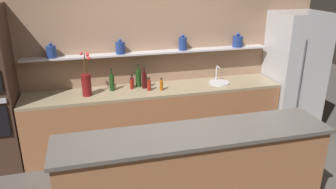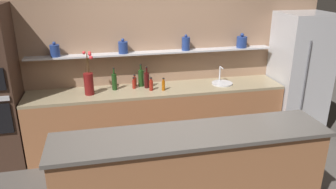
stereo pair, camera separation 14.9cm
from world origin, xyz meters
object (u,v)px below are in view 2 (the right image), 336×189
at_px(flower_vase, 89,82).
at_px(bottle_sauce_2, 163,85).
at_px(bottle_sauce_4, 151,85).
at_px(bottle_wine_0, 114,81).
at_px(bottle_sauce_6, 135,82).
at_px(bottle_sauce_5, 134,84).
at_px(bottle_wine_3, 147,80).
at_px(sink_fixture, 222,82).
at_px(bottle_wine_1, 141,78).
at_px(refrigerator, 299,76).

bearing_deg(flower_vase, bottle_sauce_2, -2.93).
bearing_deg(bottle_sauce_4, bottle_wine_0, 164.90).
relative_size(flower_vase, bottle_sauce_6, 3.32).
xyz_separation_m(bottle_wine_0, bottle_sauce_4, (0.51, -0.14, -0.04)).
bearing_deg(flower_vase, bottle_sauce_5, 10.63).
relative_size(bottle_wine_0, bottle_sauce_2, 1.77).
distance_m(bottle_sauce_2, bottle_wine_3, 0.27).
height_order(bottle_wine_3, bottle_sauce_6, bottle_wine_3).
distance_m(sink_fixture, bottle_sauce_5, 1.34).
distance_m(bottle_wine_1, bottle_sauce_5, 0.15).
bearing_deg(bottle_sauce_5, bottle_sauce_4, -29.86).
bearing_deg(bottle_wine_1, sink_fixture, -7.33).
height_order(sink_fixture, bottle_sauce_2, sink_fixture).
bearing_deg(bottle_wine_3, bottle_wine_1, 127.79).
bearing_deg(bottle_wine_0, bottle_wine_1, 11.32).
height_order(flower_vase, bottle_sauce_5, flower_vase).
bearing_deg(sink_fixture, bottle_sauce_6, 172.96).
relative_size(bottle_sauce_2, bottle_sauce_5, 1.09).
relative_size(sink_fixture, bottle_wine_0, 0.96).
xyz_separation_m(bottle_wine_3, bottle_sauce_5, (-0.19, 0.01, -0.05)).
bearing_deg(flower_vase, bottle_sauce_4, -1.02).
distance_m(bottle_wine_3, bottle_sauce_4, 0.14).
height_order(bottle_wine_3, bottle_sauce_4, bottle_wine_3).
relative_size(bottle_wine_0, bottle_sauce_5, 1.94).
bearing_deg(refrigerator, sink_fixture, 177.81).
xyz_separation_m(bottle_wine_1, bottle_sauce_2, (0.29, -0.26, -0.05)).
bearing_deg(bottle_wine_0, bottle_sauce_5, -0.91).
relative_size(flower_vase, sink_fixture, 1.92).
distance_m(flower_vase, bottle_wine_0, 0.38).
bearing_deg(bottle_sauce_5, bottle_wine_0, 179.09).
height_order(bottle_sauce_5, bottle_sauce_6, bottle_sauce_6).
bearing_deg(bottle_wine_0, bottle_sauce_4, -15.10).
distance_m(bottle_wine_0, bottle_sauce_4, 0.53).
distance_m(sink_fixture, bottle_wine_1, 1.23).
distance_m(sink_fixture, bottle_sauce_2, 0.94).
relative_size(bottle_sauce_2, bottle_sauce_6, 1.01).
xyz_separation_m(flower_vase, bottle_sauce_5, (0.63, 0.12, -0.11)).
height_order(bottle_sauce_4, bottle_sauce_6, bottle_sauce_4).
distance_m(bottle_wine_1, bottle_wine_3, 0.12).
bearing_deg(bottle_wine_1, flower_vase, -164.87).
bearing_deg(bottle_wine_1, bottle_wine_3, -52.21).
bearing_deg(refrigerator, bottle_wine_1, 175.28).
bearing_deg(bottle_sauce_2, bottle_wine_1, 138.40).
relative_size(bottle_wine_0, bottle_wine_3, 1.02).
bearing_deg(bottle_wine_1, bottle_sauce_6, 176.66).
bearing_deg(sink_fixture, flower_vase, -178.67).
height_order(refrigerator, bottle_wine_3, refrigerator).
bearing_deg(bottle_wine_3, bottle_sauce_4, -70.92).
height_order(refrigerator, bottle_wine_0, refrigerator).
distance_m(bottle_wine_0, bottle_wine_1, 0.40).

